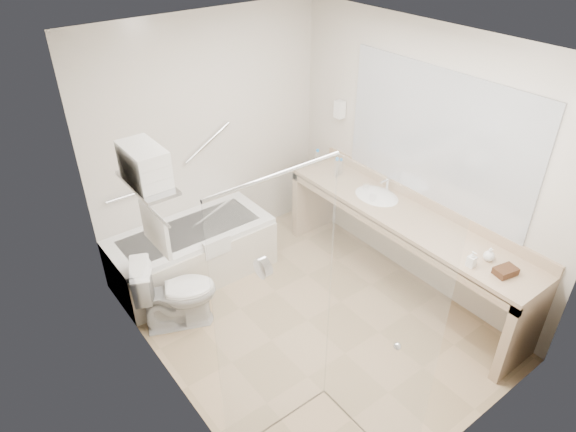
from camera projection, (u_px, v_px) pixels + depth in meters
floor at (308, 320)px, 4.78m from camera, size 3.20×3.20×0.00m
ceiling at (315, 47)px, 3.42m from camera, size 2.60×3.20×0.10m
wall_back at (210, 140)px, 5.17m from camera, size 2.60×0.10×2.50m
wall_front at (483, 318)px, 3.03m from camera, size 2.60×0.10×2.50m
wall_left at (161, 267)px, 3.44m from camera, size 0.10×3.20×2.50m
wall_right at (419, 161)px, 4.76m from camera, size 0.10×3.20×2.50m
bathtub at (193, 252)px, 5.20m from camera, size 1.60×0.73×0.59m
grab_bar_short at (127, 196)px, 4.82m from camera, size 0.40×0.03×0.03m
grab_bar_long at (207, 142)px, 5.12m from camera, size 0.53×0.03×0.33m
shower_enclosure at (326, 323)px, 3.26m from camera, size 0.96×0.91×2.11m
towel_shelf at (146, 176)px, 3.46m from camera, size 0.24×0.55×0.81m
vanity_counter at (403, 233)px, 4.85m from camera, size 0.55×2.70×0.95m
sink at (376, 198)px, 5.04m from camera, size 0.40×0.52×0.14m
faucet at (388, 184)px, 5.05m from camera, size 0.03×0.03×0.14m
mirror at (436, 137)px, 4.50m from camera, size 0.02×2.00×1.20m
hairdryer_unit at (340, 109)px, 5.33m from camera, size 0.08×0.10×0.18m
toilet at (176, 293)px, 4.57m from camera, size 0.82×0.65×0.70m
amenity_basket at (506, 271)px, 3.99m from camera, size 0.20×0.15×0.06m
soap_bottle_a at (471, 263)px, 4.07m from camera, size 0.07×0.14×0.06m
soap_bottle_b at (489, 255)px, 4.13m from camera, size 0.10×0.12×0.09m
water_bottle_left at (317, 158)px, 5.52m from camera, size 0.06×0.06×0.19m
water_bottle_mid at (341, 167)px, 5.36m from camera, size 0.06×0.06×0.18m
water_bottle_right at (337, 168)px, 5.31m from camera, size 0.07×0.07×0.22m
drinking_glass_near at (373, 198)px, 4.91m from camera, size 0.09×0.09×0.08m
drinking_glass_far at (366, 188)px, 5.07m from camera, size 0.08×0.08×0.08m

